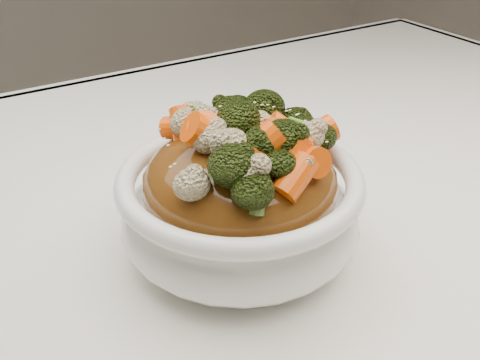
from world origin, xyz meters
TOP-DOWN VIEW (x-y plane):
  - tablecloth at (0.00, 0.00)m, footprint 1.20×0.80m
  - bowl at (-0.05, -0.05)m, footprint 0.24×0.24m
  - sauce_base at (-0.05, -0.05)m, footprint 0.19×0.19m
  - carrots at (-0.05, -0.05)m, footprint 0.19×0.19m
  - broccoli at (-0.05, -0.05)m, footprint 0.19×0.19m
  - cauliflower at (-0.05, -0.05)m, footprint 0.19×0.19m
  - scallions at (-0.05, -0.05)m, footprint 0.14×0.14m
  - sesame_seeds at (-0.05, -0.05)m, footprint 0.17×0.17m

SIDE VIEW (x-z plane):
  - tablecloth at x=0.00m, z-range 0.71..0.75m
  - bowl at x=-0.05m, z-range 0.75..0.83m
  - sauce_base at x=-0.05m, z-range 0.77..0.86m
  - cauliflower at x=-0.05m, z-range 0.85..0.88m
  - broccoli at x=-0.05m, z-range 0.85..0.89m
  - carrots at x=-0.05m, z-range 0.85..0.89m
  - sesame_seeds at x=-0.05m, z-range 0.87..0.87m
  - scallions at x=-0.05m, z-range 0.86..0.88m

